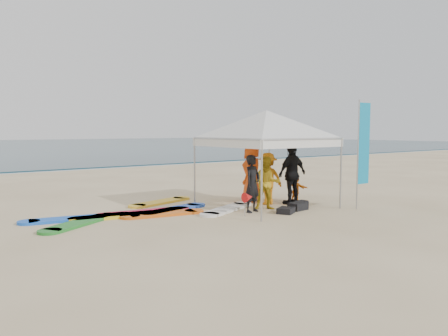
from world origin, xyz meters
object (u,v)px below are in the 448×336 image
person_seated (296,188)px  feather_flag (363,145)px  person_black_a (253,184)px  surfboard_spread (144,213)px  person_yellow (267,183)px  marker_pennant (248,197)px  person_orange_a (267,179)px  canopy_tent (266,111)px  person_orange_b (252,172)px  person_black_b (292,174)px

person_seated → feather_flag: size_ratio=0.27×
person_black_a → feather_flag: feather_flag is taller
person_black_a → surfboard_spread: bearing=133.0°
person_black_a → feather_flag: (3.01, -1.47, 1.07)m
person_yellow → marker_pennant: size_ratio=2.44×
person_yellow → person_seated: (1.79, 0.58, -0.35)m
person_seated → marker_pennant: size_ratio=1.35×
person_black_a → person_orange_a: person_black_a is taller
person_yellow → canopy_tent: size_ratio=0.35×
person_orange_b → canopy_tent: size_ratio=0.44×
person_orange_a → marker_pennant: (-1.63, -1.02, -0.31)m
person_seated → person_black_a: bearing=95.5°
person_orange_a → feather_flag: size_ratio=0.50×
person_black_b → surfboard_spread: bearing=-18.2°
person_orange_a → person_black_b: (0.63, -0.45, 0.15)m
person_black_b → person_orange_b: 1.35m
person_black_a → person_yellow: person_black_a is taller
person_black_b → feather_flag: bearing=121.7°
person_black_a → feather_flag: size_ratio=0.51×
person_black_a → marker_pennant: size_ratio=2.55×
canopy_tent → surfboard_spread: canopy_tent is taller
person_yellow → canopy_tent: bearing=83.4°
person_seated → marker_pennant: person_seated is taller
person_seated → person_orange_a: bearing=76.3°
person_seated → feather_flag: 2.63m
person_yellow → person_black_b: size_ratio=0.81×
person_yellow → surfboard_spread: 3.63m
marker_pennant → person_orange_a: bearing=32.0°
marker_pennant → person_yellow: bearing=18.8°
feather_flag → canopy_tent: bearing=137.8°
person_black_b → surfboard_spread: person_black_b is taller
person_black_b → canopy_tent: size_ratio=0.43×
person_orange_b → canopy_tent: canopy_tent is taller
feather_flag → person_yellow: bearing=147.8°
person_orange_a → canopy_tent: size_ratio=0.37×
person_seated → canopy_tent: canopy_tent is taller
feather_flag → marker_pennant: (-3.41, 1.17, -1.39)m
person_orange_b → marker_pennant: 2.41m
marker_pennant → surfboard_spread: 2.93m
person_seated → marker_pennant: bearing=99.2°
person_black_a → person_yellow: 0.60m
person_orange_b → person_orange_a: bearing=60.3°
person_black_a → canopy_tent: canopy_tent is taller
person_orange_b → feather_flag: feather_flag is taller
person_black_a → person_orange_a: (1.22, 0.72, -0.00)m
person_yellow → person_black_b: (1.25, 0.23, 0.18)m
person_black_a → person_black_b: bearing=-7.3°
canopy_tent → person_orange_b: bearing=74.1°
person_seated → surfboard_spread: 5.10m
person_black_a → surfboard_spread: (-2.60, 1.58, -0.78)m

